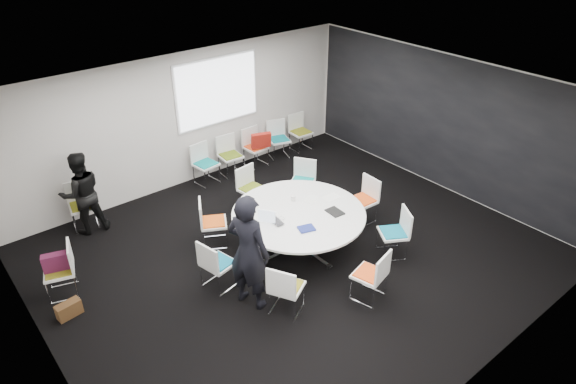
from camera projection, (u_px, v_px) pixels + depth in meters
room_shell at (299, 182)px, 8.30m from camera, size 8.08×7.08×2.88m
conference_table at (299, 221)px, 8.86m from camera, size 2.30×2.30×0.73m
projection_screen at (218, 91)px, 10.77m from camera, size 1.90×0.03×1.35m
chair_ring_a at (362, 208)px, 9.74m from camera, size 0.47×0.48×0.88m
chair_ring_b at (302, 190)px, 10.35m from camera, size 0.63×0.63×0.88m
chair_ring_c at (252, 197)px, 10.10m from camera, size 0.51×0.50×0.88m
chair_ring_d at (214, 231)px, 9.09m from camera, size 0.62×0.62×0.88m
chair_ring_e at (218, 272)px, 8.09m from camera, size 0.53×0.54×0.88m
chair_ring_f at (286, 296)px, 7.61m from camera, size 0.61×0.62×0.88m
chair_ring_g at (369, 283)px, 7.86m from camera, size 0.56×0.55×0.88m
chair_ring_h at (393, 241)px, 8.81m from camera, size 0.62×0.62×0.88m
chair_back_a at (206, 171)px, 11.03m from camera, size 0.51×0.50×0.88m
chair_back_b at (231, 163)px, 11.38m from camera, size 0.50×0.49×0.88m
chair_back_c at (256, 154)px, 11.75m from camera, size 0.49×0.48×0.88m
chair_back_d at (279, 146)px, 12.13m from camera, size 0.57×0.56×0.88m
chair_back_e at (300, 139)px, 12.49m from camera, size 0.48×0.47×0.88m
chair_spare_left at (63, 279)px, 7.94m from camera, size 0.57×0.57×0.88m
chair_person_back at (84, 214)px, 9.57m from camera, size 0.54×0.53×0.88m
person_main at (249, 252)px, 7.44m from camera, size 0.67×0.81×1.89m
person_back at (82, 193)px, 9.20m from camera, size 0.83×0.68×1.58m
laptop at (278, 220)px, 8.54m from camera, size 0.27×0.38×0.03m
laptop_lid at (267, 216)px, 8.42m from camera, size 0.18×0.26×0.22m
notebook_black at (335, 212)px, 8.76m from camera, size 0.24×0.31×0.02m
tablet_folio at (306, 228)px, 8.32m from camera, size 0.31×0.27×0.03m
papers_right at (311, 199)px, 9.13m from camera, size 0.36×0.32×0.00m
papers_front at (331, 197)px, 9.21m from camera, size 0.31×0.23×0.00m
cup at (293, 198)px, 9.08m from camera, size 0.08×0.08×0.09m
phone at (340, 214)px, 8.71m from camera, size 0.16×0.12×0.01m
maroon_bag at (56, 262)px, 7.76m from camera, size 0.42×0.26×0.28m
brown_bag at (69, 309)px, 7.59m from camera, size 0.38×0.21×0.24m
red_jacket at (261, 140)px, 11.39m from camera, size 0.47×0.29×0.36m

